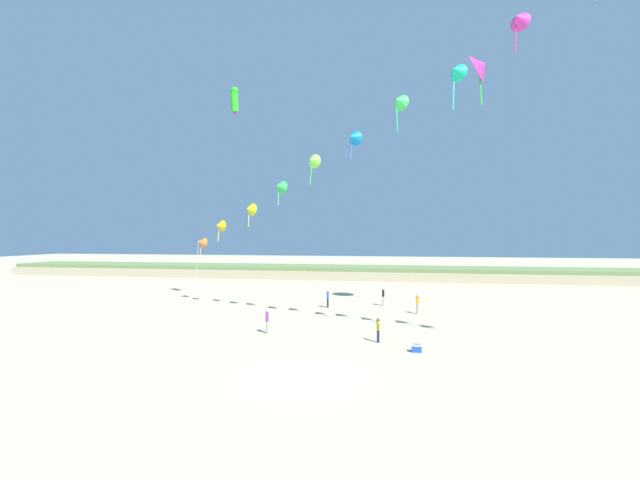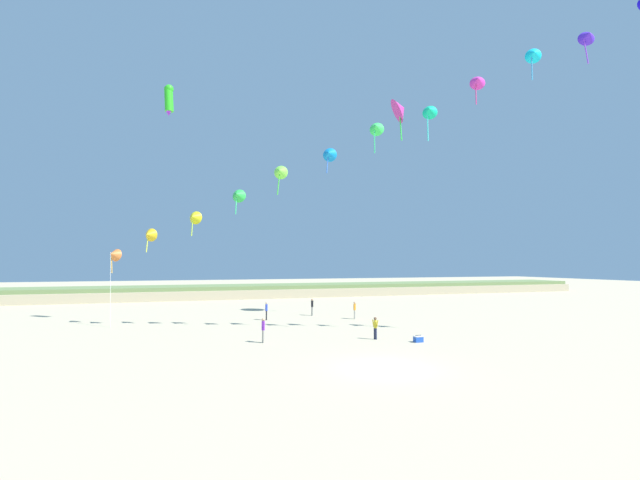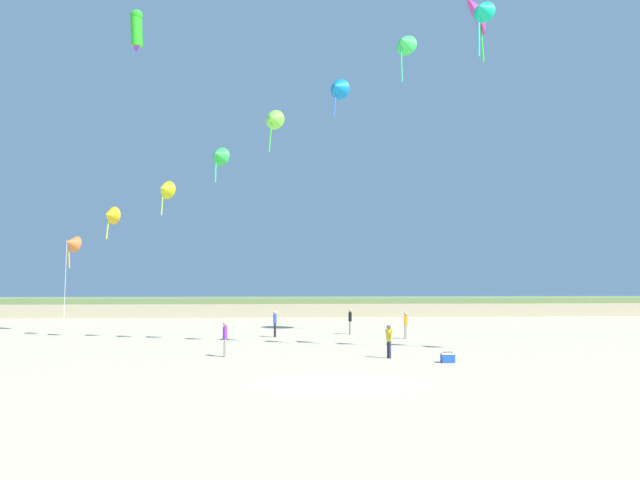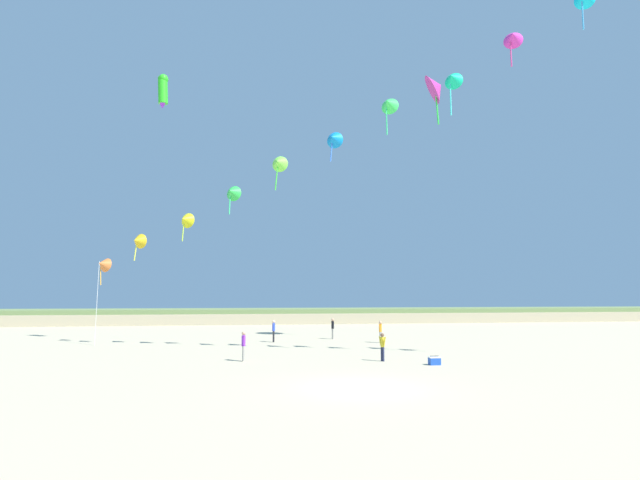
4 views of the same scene
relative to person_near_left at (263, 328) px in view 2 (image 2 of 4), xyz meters
name	(u,v)px [view 2 (image 2 of 4)]	position (x,y,z in m)	size (l,w,h in m)	color
ground_plane	(385,368)	(4.45, -8.68, -0.94)	(240.00, 240.00, 0.00)	#C1B28E
dune_ridge	(245,291)	(4.45, 38.84, -0.02)	(120.00, 9.69, 1.85)	tan
person_near_left	(263,328)	(0.00, 0.00, 0.00)	(0.22, 0.57, 1.62)	gray
person_near_right	(375,326)	(7.53, -1.16, -0.06)	(0.31, 0.51, 1.52)	#282D4C
person_mid_center	(312,306)	(7.38, 13.01, 0.04)	(0.23, 0.59, 1.69)	gray
person_far_left	(355,309)	(10.38, 9.23, 0.01)	(0.39, 0.51, 1.63)	gray
person_far_right	(266,309)	(2.37, 11.04, 0.03)	(0.23, 0.59, 1.67)	black
kite_banner_string	(352,142)	(7.11, 1.88, 13.58)	(36.74, 21.83, 23.57)	orange
large_kite_low_lead	(400,109)	(15.38, 9.14, 19.59)	(2.57, 2.99, 4.46)	#D22E8F
large_kite_mid_trail	(169,99)	(-6.40, 10.36, 18.45)	(1.08, 1.03, 2.74)	green
beach_cooler	(418,339)	(9.77, -2.99, -0.72)	(0.58, 0.41, 0.46)	blue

